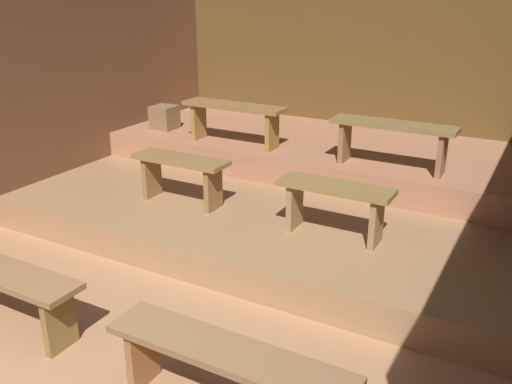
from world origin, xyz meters
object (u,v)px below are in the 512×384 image
bench_floor_right (228,365)px  wooden_crate_middle (165,117)px  bench_middle_right (393,134)px  bench_lower_right (335,199)px  bench_middle_left (234,114)px  bench_lower_left (181,170)px

bench_floor_right → wooden_crate_middle: (-2.93, 3.26, 0.35)m
bench_floor_right → bench_middle_right: bench_middle_right is taller
bench_lower_right → bench_middle_left: size_ratio=0.79×
bench_lower_right → bench_lower_left: bearing=180.0°
bench_floor_right → bench_lower_left: 2.58m
bench_lower_left → bench_lower_right: (1.53, 0.00, 0.00)m
bench_middle_right → wooden_crate_middle: bench_middle_right is taller
bench_floor_right → bench_middle_left: 3.61m
bench_middle_right → bench_floor_right: bearing=-89.0°
wooden_crate_middle → bench_middle_right: bearing=-3.7°
bench_lower_left → bench_middle_left: 1.19m
bench_lower_right → wooden_crate_middle: bearing=154.1°
wooden_crate_middle → bench_lower_right: bearing=-25.9°
bench_middle_left → wooden_crate_middle: (-1.11, 0.19, -0.20)m
bench_floor_right → bench_lower_left: size_ratio=1.52×
bench_middle_right → wooden_crate_middle: size_ratio=4.24×
bench_lower_right → bench_middle_left: bench_middle_left is taller
bench_lower_left → bench_middle_right: bench_middle_right is taller
bench_floor_right → bench_lower_right: 1.94m
bench_floor_right → bench_lower_right: size_ratio=1.52×
bench_lower_left → bench_middle_right: (1.65, 1.15, 0.29)m
bench_lower_left → wooden_crate_middle: 1.82m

